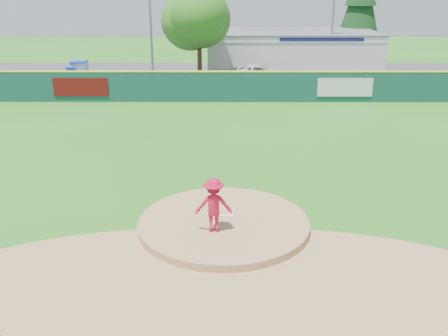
{
  "coord_description": "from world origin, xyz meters",
  "views": [
    {
      "loc": [
        0.07,
        -14.44,
        7.43
      ],
      "look_at": [
        0.0,
        2.0,
        1.3
      ],
      "focal_mm": 40.0,
      "sensor_mm": 36.0,
      "label": 1
    }
  ],
  "objects_px": {
    "pitcher": "(214,205)",
    "conifer_tree": "(361,3)",
    "light_pole_left": "(149,1)",
    "pool_building_grp": "(291,50)",
    "light_pole_right": "(334,7)",
    "deciduous_tree": "(199,23)",
    "playground_slide": "(80,72)",
    "van": "(260,73)"
  },
  "relations": [
    {
      "from": "pool_building_grp",
      "to": "deciduous_tree",
      "type": "distance_m",
      "value": 11.01
    },
    {
      "from": "van",
      "to": "deciduous_tree",
      "type": "xyz_separation_m",
      "value": [
        -4.77,
        -0.67,
        3.9
      ]
    },
    {
      "from": "van",
      "to": "deciduous_tree",
      "type": "bearing_deg",
      "value": 87.84
    },
    {
      "from": "pool_building_grp",
      "to": "playground_slide",
      "type": "distance_m",
      "value": 18.95
    },
    {
      "from": "conifer_tree",
      "to": "light_pole_right",
      "type": "bearing_deg",
      "value": -119.74
    },
    {
      "from": "deciduous_tree",
      "to": "conifer_tree",
      "type": "relative_size",
      "value": 0.77
    },
    {
      "from": "deciduous_tree",
      "to": "light_pole_left",
      "type": "bearing_deg",
      "value": 153.43
    },
    {
      "from": "van",
      "to": "light_pole_left",
      "type": "height_order",
      "value": "light_pole_left"
    },
    {
      "from": "conifer_tree",
      "to": "light_pole_left",
      "type": "xyz_separation_m",
      "value": [
        -19.0,
        -9.0,
        0.51
      ]
    },
    {
      "from": "pitcher",
      "to": "conifer_tree",
      "type": "height_order",
      "value": "conifer_tree"
    },
    {
      "from": "deciduous_tree",
      "to": "playground_slide",
      "type": "bearing_deg",
      "value": -174.82
    },
    {
      "from": "conifer_tree",
      "to": "light_pole_right",
      "type": "distance_m",
      "value": 8.06
    },
    {
      "from": "pool_building_grp",
      "to": "light_pole_left",
      "type": "distance_m",
      "value": 13.72
    },
    {
      "from": "van",
      "to": "deciduous_tree",
      "type": "distance_m",
      "value": 6.2
    },
    {
      "from": "van",
      "to": "deciduous_tree",
      "type": "relative_size",
      "value": 0.62
    },
    {
      "from": "playground_slide",
      "to": "conifer_tree",
      "type": "xyz_separation_m",
      "value": [
        24.24,
        11.84,
        4.64
      ]
    },
    {
      "from": "deciduous_tree",
      "to": "light_pole_right",
      "type": "relative_size",
      "value": 0.74
    },
    {
      "from": "playground_slide",
      "to": "conifer_tree",
      "type": "height_order",
      "value": "conifer_tree"
    },
    {
      "from": "pitcher",
      "to": "light_pole_right",
      "type": "bearing_deg",
      "value": -111.06
    },
    {
      "from": "pitcher",
      "to": "deciduous_tree",
      "type": "relative_size",
      "value": 0.23
    },
    {
      "from": "pool_building_grp",
      "to": "conifer_tree",
      "type": "xyz_separation_m",
      "value": [
        7.0,
        4.01,
        3.88
      ]
    },
    {
      "from": "light_pole_right",
      "to": "light_pole_left",
      "type": "bearing_deg",
      "value": -172.41
    },
    {
      "from": "pool_building_grp",
      "to": "light_pole_left",
      "type": "bearing_deg",
      "value": -157.4
    },
    {
      "from": "deciduous_tree",
      "to": "light_pole_left",
      "type": "distance_m",
      "value": 4.72
    },
    {
      "from": "pool_building_grp",
      "to": "deciduous_tree",
      "type": "height_order",
      "value": "deciduous_tree"
    },
    {
      "from": "pitcher",
      "to": "van",
      "type": "relative_size",
      "value": 0.38
    },
    {
      "from": "light_pole_left",
      "to": "deciduous_tree",
      "type": "bearing_deg",
      "value": -26.57
    },
    {
      "from": "conifer_tree",
      "to": "light_pole_right",
      "type": "xyz_separation_m",
      "value": [
        -4.0,
        -7.0,
        0.0
      ]
    },
    {
      "from": "pool_building_grp",
      "to": "van",
      "type": "bearing_deg",
      "value": -117.07
    },
    {
      "from": "pitcher",
      "to": "deciduous_tree",
      "type": "xyz_separation_m",
      "value": [
        -1.7,
        25.69,
        3.44
      ]
    },
    {
      "from": "playground_slide",
      "to": "light_pole_left",
      "type": "xyz_separation_m",
      "value": [
        5.24,
        2.84,
        5.15
      ]
    },
    {
      "from": "conifer_tree",
      "to": "light_pole_left",
      "type": "height_order",
      "value": "light_pole_left"
    },
    {
      "from": "conifer_tree",
      "to": "light_pole_right",
      "type": "relative_size",
      "value": 0.95
    },
    {
      "from": "light_pole_right",
      "to": "deciduous_tree",
      "type": "bearing_deg",
      "value": -160.02
    },
    {
      "from": "pool_building_grp",
      "to": "deciduous_tree",
      "type": "xyz_separation_m",
      "value": [
        -8.0,
        -6.99,
        2.89
      ]
    },
    {
      "from": "playground_slide",
      "to": "pool_building_grp",
      "type": "bearing_deg",
      "value": 24.43
    },
    {
      "from": "conifer_tree",
      "to": "pool_building_grp",
      "type": "bearing_deg",
      "value": -150.22
    },
    {
      "from": "pitcher",
      "to": "light_pole_left",
      "type": "distance_m",
      "value": 28.7
    },
    {
      "from": "van",
      "to": "conifer_tree",
      "type": "distance_m",
      "value": 15.35
    },
    {
      "from": "pool_building_grp",
      "to": "conifer_tree",
      "type": "distance_m",
      "value": 8.95
    },
    {
      "from": "pitcher",
      "to": "playground_slide",
      "type": "height_order",
      "value": "pitcher"
    },
    {
      "from": "pitcher",
      "to": "conifer_tree",
      "type": "distance_m",
      "value": 39.28
    }
  ]
}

